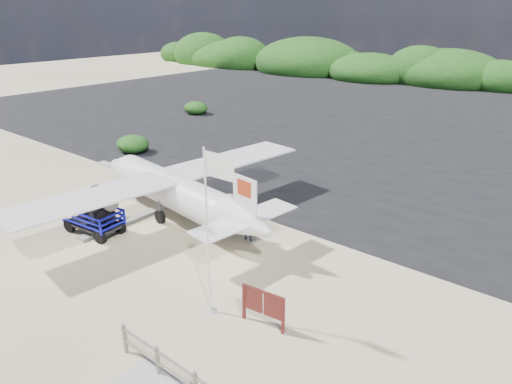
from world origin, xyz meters
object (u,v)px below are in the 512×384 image
crew_a (248,224)px  crew_b (204,214)px  flagpole (211,311)px  signboard (263,326)px  baggage_cart (96,232)px

crew_a → crew_b: crew_b is taller
crew_a → flagpole: bearing=110.5°
flagpole → crew_a: flagpole is taller
flagpole → signboard: 1.93m
flagpole → crew_b: 6.01m
signboard → crew_a: 6.06m
baggage_cart → crew_b: size_ratio=1.48×
baggage_cart → flagpole: (8.31, -0.89, 0.00)m
baggage_cart → crew_a: (5.95, 3.89, 0.76)m
signboard → crew_a: bearing=127.8°
signboard → crew_b: bearing=143.4°
signboard → crew_b: size_ratio=0.85×
crew_b → baggage_cart: bearing=21.2°
baggage_cart → crew_a: crew_a is taller
flagpole → crew_b: bearing=137.0°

